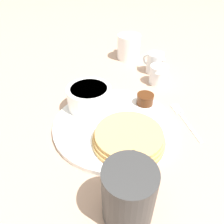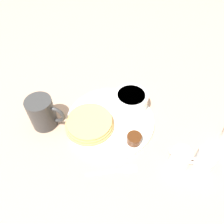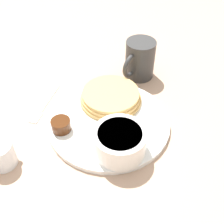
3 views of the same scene
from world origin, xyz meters
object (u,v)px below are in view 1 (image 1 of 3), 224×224
creamer_pitcher_near (157,74)px  second_mug (127,47)px  plate (113,124)px  creamer_pitcher_far (154,63)px  fork (181,117)px  bowl (88,97)px  coffee_mug (126,193)px

creamer_pitcher_near → second_mug: size_ratio=0.70×
plate → creamer_pitcher_far: (-0.27, 0.13, 0.03)m
creamer_pitcher_near → second_mug: 0.20m
plate → second_mug: second_mug is taller
plate → fork: bearing=101.9°
plate → second_mug: (-0.38, 0.05, 0.04)m
fork → second_mug: bearing=-160.8°
creamer_pitcher_near → creamer_pitcher_far: size_ratio=1.15×
creamer_pitcher_near → creamer_pitcher_far: creamer_pitcher_far is taller
bowl → fork: bearing=83.2°
bowl → second_mug: second_mug is taller
creamer_pitcher_far → second_mug: bearing=-144.1°
plate → creamer_pitcher_near: bearing=147.0°
bowl → fork: 0.24m
plate → second_mug: size_ratio=2.58×
bowl → second_mug: 0.34m
bowl → coffee_mug: (0.27, 0.08, 0.01)m
bowl → coffee_mug: 0.28m
plate → second_mug: bearing=172.7°
creamer_pitcher_far → fork: 0.24m
plate → creamer_pitcher_far: bearing=154.5°
creamer_pitcher_near → fork: bearing=12.8°
creamer_pitcher_far → fork: bearing=9.7°
bowl → creamer_pitcher_far: bearing=137.2°
fork → second_mug: 0.37m
plate → creamer_pitcher_far: size_ratio=4.21×
second_mug → fork: bearing=19.2°
plate → creamer_pitcher_near: size_ratio=3.67×
bowl → plate: bearing=44.2°
creamer_pitcher_near → coffee_mug: bearing=-15.1°
creamer_pitcher_far → plate: bearing=-25.5°
plate → creamer_pitcher_far: creamer_pitcher_far is taller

